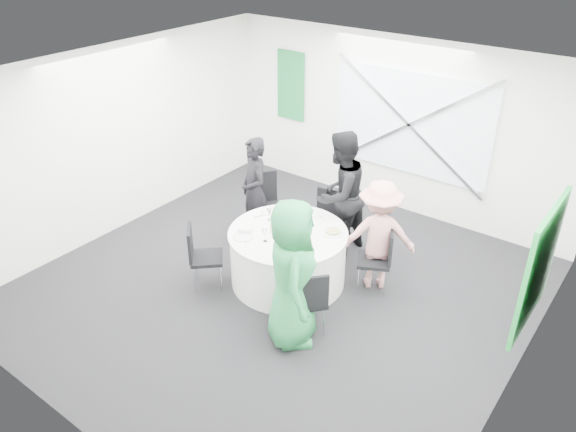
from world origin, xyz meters
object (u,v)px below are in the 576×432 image
Objects in this scene: person_man_back at (340,194)px; person_woman_green at (292,274)px; chair_back at (325,213)px; green_water_bottle at (302,224)px; banquet_table at (288,257)px; person_woman_pink at (378,235)px; chair_front_right at (309,298)px; chair_back_right at (381,255)px; chair_back_left at (265,200)px; chair_front_left at (200,253)px; clear_water_bottle at (273,225)px; person_man_back_left at (254,191)px.

person_woman_green is (0.60, -1.94, -0.02)m from person_man_back.
green_water_bottle reaches higher than chair_back.
banquet_table is 1.25m from person_woman_green.
chair_front_right is at bearing 51.20° from person_woman_pink.
person_woman_pink reaches higher than chair_back_right.
banquet_table is at bearing -90.00° from chair_back_right.
person_woman_pink is at bearing -56.38° from chair_back_left.
person_woman_green is 1.15m from green_water_bottle.
chair_back_left is 1.55m from chair_front_left.
chair_front_left is at bearing -137.01° from chair_back_left.
banquet_table is 0.52m from clear_water_bottle.
clear_water_bottle is (-0.16, -0.11, 0.49)m from banquet_table.
banquet_table is at bearing -90.00° from chair_front_left.
chair_back is at bearing 106.91° from green_water_bottle.
chair_front_right is 0.44m from person_woman_green.
chair_back_left is at bearing 99.60° from person_man_back_left.
clear_water_bottle is at bearing -98.23° from chair_back.
chair_back_right is 0.56× the size of person_man_back_left.
chair_back_right is 2.33m from chair_front_left.
person_man_back is at bearing -59.06° from person_woman_pink.
clear_water_bottle is at bearing -98.83° from chair_back_left.
chair_front_right reaches higher than chair_back.
person_man_back_left reaches higher than green_water_bottle.
green_water_bottle is at bearing -82.17° from chair_back_left.
chair_back_right is at bearing -58.35° from chair_back_left.
chair_front_right is at bearing -5.25° from person_man_back_left.
person_woman_green is at bearing -136.73° from chair_front_left.
person_woman_green is at bearing 23.61° from person_man_back.
person_man_back is (0.28, -0.08, 0.44)m from chair_back.
chair_back is 0.92m from chair_back_left.
chair_back is 0.53m from person_man_back.
chair_front_left is at bearing -21.20° from person_man_back.
banquet_table is at bearing 0.00° from person_man_back_left.
chair_front_right is 1.14m from green_water_bottle.
chair_front_right is 3.23× the size of clear_water_bottle.
chair_back_right is at bearing 25.63° from green_water_bottle.
chair_back is 3.03× the size of clear_water_bottle.
person_woman_pink reaches higher than chair_front_right.
person_man_back is 1.02× the size of person_woman_green.
chair_back is 1.36m from chair_back_right.
chair_back is 0.92× the size of chair_front_left.
chair_front_left is 1.01m from clear_water_bottle.
chair_back_left is 1.34m from green_water_bottle.
person_woman_pink is at bearing 30.47° from person_man_back_left.
banquet_table is 0.87× the size of person_woman_green.
chair_back is at bearing 98.38° from banquet_table.
banquet_table is at bearing -90.00° from chair_front_right.
banquet_table is 0.97× the size of person_man_back_left.
clear_water_bottle is at bearing -7.29° from person_man_back.
chair_back_left is at bearing 134.07° from clear_water_bottle.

